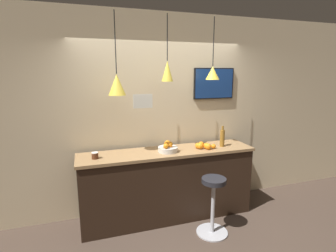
{
  "coord_description": "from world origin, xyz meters",
  "views": [
    {
      "loc": [
        -1.08,
        -2.8,
        2.07
      ],
      "look_at": [
        0.0,
        0.52,
        1.35
      ],
      "focal_mm": 28.0,
      "sensor_mm": 36.0,
      "label": 1
    }
  ],
  "objects_px": {
    "juice_bottle": "(222,138)",
    "mounted_tv": "(214,83)",
    "bar_stool": "(213,200)",
    "fruit_bowl": "(168,148)",
    "spread_jar": "(95,156)"
  },
  "relations": [
    {
      "from": "fruit_bowl",
      "to": "spread_jar",
      "type": "xyz_separation_m",
      "value": [
        -0.96,
        0.0,
        -0.01
      ]
    },
    {
      "from": "juice_bottle",
      "to": "mounted_tv",
      "type": "xyz_separation_m",
      "value": [
        0.03,
        0.37,
        0.77
      ]
    },
    {
      "from": "bar_stool",
      "to": "mounted_tv",
      "type": "xyz_separation_m",
      "value": [
        0.42,
        0.89,
        1.44
      ]
    },
    {
      "from": "fruit_bowl",
      "to": "juice_bottle",
      "type": "relative_size",
      "value": 0.88
    },
    {
      "from": "fruit_bowl",
      "to": "juice_bottle",
      "type": "distance_m",
      "value": 0.84
    },
    {
      "from": "mounted_tv",
      "to": "fruit_bowl",
      "type": "bearing_deg",
      "value": -156.57
    },
    {
      "from": "bar_stool",
      "to": "fruit_bowl",
      "type": "bearing_deg",
      "value": 130.79
    },
    {
      "from": "juice_bottle",
      "to": "mounted_tv",
      "type": "height_order",
      "value": "mounted_tv"
    },
    {
      "from": "spread_jar",
      "to": "mounted_tv",
      "type": "xyz_separation_m",
      "value": [
        1.83,
        0.37,
        0.86
      ]
    },
    {
      "from": "bar_stool",
      "to": "juice_bottle",
      "type": "xyz_separation_m",
      "value": [
        0.39,
        0.52,
        0.67
      ]
    },
    {
      "from": "fruit_bowl",
      "to": "bar_stool",
      "type": "bearing_deg",
      "value": -49.21
    },
    {
      "from": "bar_stool",
      "to": "fruit_bowl",
      "type": "relative_size",
      "value": 2.82
    },
    {
      "from": "fruit_bowl",
      "to": "juice_bottle",
      "type": "height_order",
      "value": "juice_bottle"
    },
    {
      "from": "bar_stool",
      "to": "juice_bottle",
      "type": "height_order",
      "value": "juice_bottle"
    },
    {
      "from": "bar_stool",
      "to": "fruit_bowl",
      "type": "height_order",
      "value": "fruit_bowl"
    }
  ]
}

